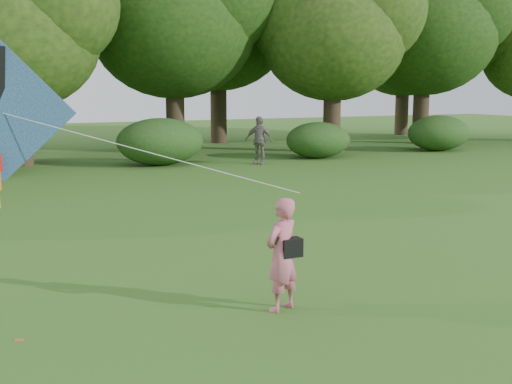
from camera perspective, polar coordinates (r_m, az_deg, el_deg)
name	(u,v)px	position (r m, az deg, el deg)	size (l,w,h in m)	color
ground	(342,325)	(8.68, 7.66, -11.65)	(100.00, 100.00, 0.00)	#265114
man_kite_flyer	(282,255)	(8.93, 2.31, -5.57)	(0.58, 0.38, 1.60)	#C75E74
bystander_right	(259,140)	(25.88, 0.26, 4.63)	(1.13, 0.47, 1.93)	slate
crossbody_bag	(290,247)	(8.93, 3.07, -4.88)	(0.43, 0.20, 0.67)	black
flying_kite	(2,117)	(9.73, -21.65, 6.22)	(4.65, 2.44, 2.89)	#2535A0
tree_line	(96,30)	(30.38, -14.03, 13.81)	(54.70, 15.30, 9.48)	#3A2D1E
shrub_band	(65,148)	(24.76, -16.59, 3.77)	(39.15, 3.22, 1.88)	#264919
fallen_leaves	(170,285)	(10.31, -7.66, -8.19)	(11.54, 13.10, 0.01)	#965E28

